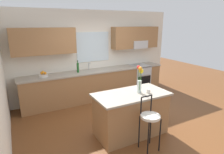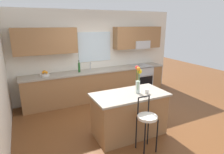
{
  "view_description": "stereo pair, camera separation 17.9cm",
  "coord_description": "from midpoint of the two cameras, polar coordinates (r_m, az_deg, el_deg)",
  "views": [
    {
      "loc": [
        -2.28,
        -3.55,
        2.31
      ],
      "look_at": [
        -0.1,
        0.55,
        1.0
      ],
      "focal_mm": 30.59,
      "sensor_mm": 36.0,
      "label": 1
    },
    {
      "loc": [
        -2.12,
        -3.63,
        2.31
      ],
      "look_at": [
        -0.1,
        0.55,
        1.0
      ],
      "focal_mm": 30.59,
      "sensor_mm": 36.0,
      "label": 2
    }
  ],
  "objects": [
    {
      "name": "oven_range",
      "position": [
        6.74,
        9.44,
        -0.39
      ],
      "size": [
        0.6,
        0.64,
        0.92
      ],
      "color": "#B7BABC",
      "rests_on": "ground"
    },
    {
      "name": "bottle_olive_oil",
      "position": [
        5.66,
        -8.9,
        2.89
      ],
      "size": [
        0.06,
        0.06,
        0.36
      ],
      "color": "#1E5923",
      "rests_on": "counter_run"
    },
    {
      "name": "mug_ceramic",
      "position": [
        4.0,
        11.64,
        -4.24
      ],
      "size": [
        0.08,
        0.08,
        0.09
      ],
      "primitive_type": "cylinder",
      "color": "silver",
      "rests_on": "kitchen_island"
    },
    {
      "name": "flower_vase",
      "position": [
        3.92,
        9.1,
        -0.72
      ],
      "size": [
        0.14,
        0.15,
        0.58
      ],
      "color": "silver",
      "rests_on": "kitchen_island"
    },
    {
      "name": "kitchen_island",
      "position": [
        4.13,
        6.42,
        -10.93
      ],
      "size": [
        1.55,
        0.81,
        0.92
      ],
      "color": "#996B42",
      "rests_on": "ground"
    },
    {
      "name": "sink_faucet",
      "position": [
        5.92,
        -5.6,
        3.5
      ],
      "size": [
        0.02,
        0.13,
        0.23
      ],
      "color": "#B7BABC",
      "rests_on": "counter_run"
    },
    {
      "name": "counter_run",
      "position": [
        6.02,
        -3.1,
        -2.11
      ],
      "size": [
        4.56,
        0.64,
        0.92
      ],
      "color": "#996B42",
      "rests_on": "ground"
    },
    {
      "name": "bar_stool_near",
      "position": [
        3.6,
        11.85,
        -12.32
      ],
      "size": [
        0.36,
        0.36,
        1.04
      ],
      "color": "black",
      "rests_on": "ground"
    },
    {
      "name": "back_wall_assembly",
      "position": [
        6.06,
        -4.03,
        8.1
      ],
      "size": [
        5.6,
        0.5,
        2.7
      ],
      "color": "silver",
      "rests_on": "ground"
    },
    {
      "name": "fruit_bowl_oranges",
      "position": [
        5.49,
        -18.6,
        0.79
      ],
      "size": [
        0.24,
        0.24,
        0.16
      ],
      "color": "silver",
      "rests_on": "counter_run"
    },
    {
      "name": "ground_plane",
      "position": [
        4.8,
        5.13,
        -13.07
      ],
      "size": [
        14.0,
        14.0,
        0.0
      ],
      "primitive_type": "plane",
      "color": "brown"
    }
  ]
}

